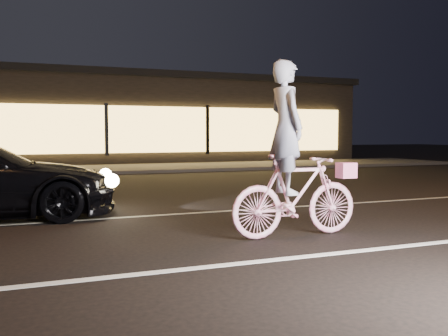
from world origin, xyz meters
name	(u,v)px	position (x,y,z in m)	size (l,w,h in m)	color
ground	(262,232)	(0.00, 0.00, 0.00)	(90.00, 90.00, 0.00)	black
lane_stripe_near	(319,255)	(0.00, -1.50, 0.00)	(60.00, 0.12, 0.01)	silver
lane_stripe_far	(214,212)	(0.00, 2.00, 0.00)	(60.00, 0.10, 0.01)	gray
sidewalk	(114,169)	(0.00, 13.00, 0.06)	(30.00, 4.00, 0.12)	#383533
storefront	(94,119)	(0.00, 18.97, 2.15)	(25.40, 8.42, 4.20)	black
cyclist	(293,175)	(0.24, -0.46, 0.86)	(1.92, 0.66, 2.42)	#FF4E8C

